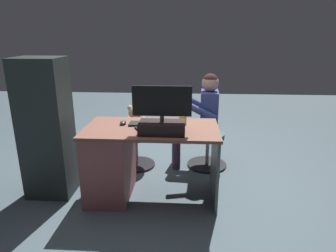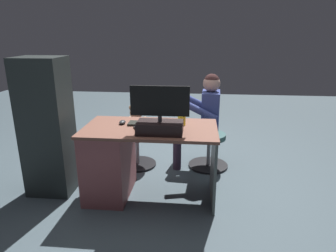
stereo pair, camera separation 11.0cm
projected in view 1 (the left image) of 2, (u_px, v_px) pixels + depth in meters
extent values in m
plane|color=#45555E|center=(156.00, 181.00, 3.33)|extent=(10.00, 10.00, 0.00)
cube|color=brown|center=(152.00, 129.00, 2.83)|extent=(1.27, 0.69, 0.03)
cube|color=#944D4F|center=(110.00, 163.00, 2.96)|extent=(0.41, 0.63, 0.70)
cube|color=#515854|center=(215.00, 165.00, 2.90)|extent=(0.02, 0.62, 0.70)
cube|color=black|center=(162.00, 128.00, 2.65)|extent=(0.41, 0.23, 0.11)
cylinder|color=#333338|center=(162.00, 119.00, 2.62)|extent=(0.04, 0.04, 0.06)
cube|color=black|center=(162.00, 101.00, 2.58)|extent=(0.52, 0.02, 0.26)
cube|color=black|center=(162.00, 101.00, 2.59)|extent=(0.48, 0.00, 0.24)
cube|color=black|center=(151.00, 124.00, 2.90)|extent=(0.42, 0.14, 0.02)
ellipsoid|color=#2B2D30|center=(123.00, 123.00, 2.91)|extent=(0.06, 0.10, 0.04)
cylinder|color=yellow|center=(183.00, 120.00, 2.89)|extent=(0.08, 0.08, 0.09)
cube|color=black|center=(139.00, 129.00, 2.74)|extent=(0.11, 0.15, 0.02)
cube|color=beige|center=(163.00, 126.00, 2.82)|extent=(0.29, 0.34, 0.02)
cylinder|color=black|center=(137.00, 164.00, 3.72)|extent=(0.45, 0.45, 0.03)
cylinder|color=gray|center=(136.00, 151.00, 3.66)|extent=(0.04, 0.04, 0.34)
cylinder|color=#4A333C|center=(136.00, 135.00, 3.60)|extent=(0.38, 0.38, 0.06)
ellipsoid|color=#D5AC81|center=(135.00, 125.00, 3.56)|extent=(0.18, 0.15, 0.19)
sphere|color=#D5AC81|center=(135.00, 113.00, 3.52)|extent=(0.15, 0.15, 0.15)
sphere|color=beige|center=(136.00, 112.00, 3.58)|extent=(0.06, 0.06, 0.06)
sphere|color=#D5AC81|center=(139.00, 108.00, 3.50)|extent=(0.06, 0.06, 0.06)
sphere|color=#D5AC81|center=(130.00, 108.00, 3.50)|extent=(0.06, 0.06, 0.06)
cylinder|color=#D5AC81|center=(143.00, 122.00, 3.58)|extent=(0.05, 0.14, 0.10)
cylinder|color=#D5AC81|center=(128.00, 121.00, 3.59)|extent=(0.05, 0.14, 0.10)
cylinder|color=#D5AC81|center=(141.00, 128.00, 3.68)|extent=(0.06, 0.11, 0.06)
cylinder|color=#D5AC81|center=(133.00, 128.00, 3.68)|extent=(0.06, 0.11, 0.06)
cylinder|color=black|center=(207.00, 165.00, 3.71)|extent=(0.48, 0.48, 0.03)
cylinder|color=gray|center=(207.00, 151.00, 3.66)|extent=(0.04, 0.04, 0.34)
cylinder|color=#3B615F|center=(208.00, 136.00, 3.60)|extent=(0.39, 0.39, 0.06)
cube|color=#3A488D|center=(209.00, 113.00, 3.51)|extent=(0.22, 0.33, 0.51)
sphere|color=tan|center=(210.00, 83.00, 3.41)|extent=(0.20, 0.20, 0.20)
sphere|color=#381F1F|center=(210.00, 81.00, 3.40)|extent=(0.18, 0.18, 0.18)
cylinder|color=#3A488D|center=(199.00, 111.00, 3.30)|extent=(0.41, 0.10, 0.24)
cylinder|color=#3A488D|center=(196.00, 102.00, 3.68)|extent=(0.41, 0.10, 0.24)
cylinder|color=#3B2C41|center=(193.00, 134.00, 3.50)|extent=(0.39, 0.13, 0.11)
cylinder|color=#3B2C41|center=(176.00, 152.00, 3.57)|extent=(0.10, 0.10, 0.42)
cylinder|color=#3B2C41|center=(192.00, 129.00, 3.67)|extent=(0.39, 0.13, 0.11)
cylinder|color=#3B2C41|center=(176.00, 147.00, 3.74)|extent=(0.10, 0.10, 0.42)
cube|color=#262C2B|center=(46.00, 129.00, 2.90)|extent=(0.44, 0.36, 1.37)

